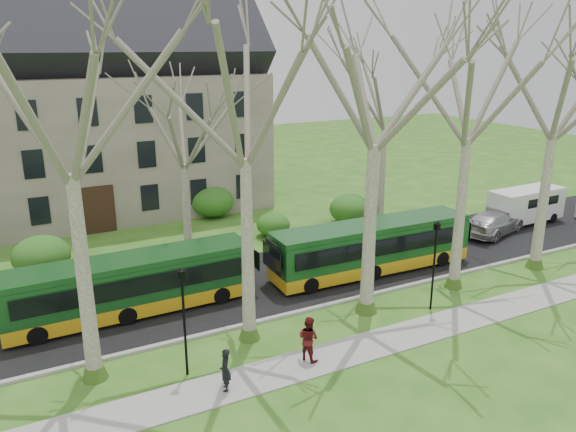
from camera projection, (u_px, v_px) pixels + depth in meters
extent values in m
plane|color=#2D5E1A|center=(311.00, 328.00, 24.95)|extent=(120.00, 120.00, 0.00)
cube|color=gray|center=(341.00, 354.00, 22.82)|extent=(70.00, 2.00, 0.06)
cube|color=black|center=(259.00, 283.00, 29.61)|extent=(80.00, 8.00, 0.06)
cube|color=#A5A39E|center=(295.00, 313.00, 26.20)|extent=(80.00, 0.25, 0.14)
cube|color=slate|center=(79.00, 145.00, 41.20)|extent=(26.00, 12.00, 10.00)
cylinder|color=black|center=(185.00, 327.00, 20.87)|extent=(0.10, 0.10, 4.00)
cube|color=black|center=(181.00, 274.00, 20.24)|extent=(0.22, 0.22, 0.30)
cylinder|color=black|center=(434.00, 270.00, 26.16)|extent=(0.10, 0.10, 4.00)
cube|color=black|center=(437.00, 226.00, 25.53)|extent=(0.22, 0.22, 0.30)
ellipsoid|color=#2F651D|center=(42.00, 258.00, 30.43)|extent=(2.60, 2.60, 2.00)
ellipsoid|color=#2F651D|center=(273.00, 222.00, 36.60)|extent=(2.60, 2.60, 2.00)
ellipsoid|color=#2F651D|center=(350.00, 210.00, 39.24)|extent=(2.60, 2.60, 2.00)
ellipsoid|color=#2F651D|center=(212.00, 203.00, 40.81)|extent=(2.60, 2.60, 2.00)
imported|color=#AEAEB2|center=(494.00, 223.00, 36.93)|extent=(5.77, 3.62, 1.56)
imported|color=black|center=(225.00, 370.00, 20.18)|extent=(0.56, 0.69, 1.62)
imported|color=#561316|center=(308.00, 338.00, 22.12)|extent=(1.00, 1.10, 1.84)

